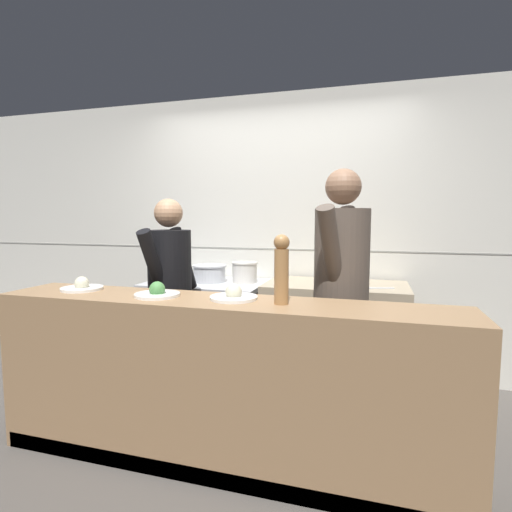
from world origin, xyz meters
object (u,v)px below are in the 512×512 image
Objects in this scene: braising_pot at (245,272)px; chefs_knife at (367,288)px; pepper_mill at (281,268)px; plated_dish_dessert at (234,295)px; stock_pot at (174,271)px; chef_head_cook at (170,293)px; plated_dish_main at (82,287)px; plated_dish_appetiser at (157,293)px; chef_sous at (341,288)px; oven_range at (207,328)px; sauce_pot at (210,273)px.

chefs_knife is (1.07, -0.21, -0.05)m from braising_pot.
plated_dish_dessert is at bearing 170.82° from pepper_mill.
stock_pot is 1.82m from pepper_mill.
braising_pot is 0.82m from chef_head_cook.
plated_dish_main is 0.17× the size of chef_head_cook.
chefs_knife is 1.29× the size of plated_dish_appetiser.
braising_pot is 1.44m from plated_dish_main.
chef_sous reaches higher than chef_head_cook.
plated_dish_appetiser is 0.78m from pepper_mill.
chefs_knife is 0.22× the size of chef_head_cook.
chef_head_cook reaches higher than oven_range.
pepper_mill reaches higher than plated_dish_appetiser.
oven_range is 3.48× the size of stock_pot.
oven_range is 0.64m from braising_pot.
plated_dish_dessert is 0.72× the size of pepper_mill.
plated_dish_main reaches higher than stock_pot.
chef_sous is at bearing 43.09° from plated_dish_dessert.
oven_range is 4.55× the size of braising_pot.
sauce_pot reaches higher than oven_range.
plated_dish_appetiser reaches higher than braising_pot.
chef_sous reaches higher than pepper_mill.
chef_head_cook is (-0.01, -0.67, 0.45)m from oven_range.
sauce_pot is at bearing 173.10° from chefs_knife.
stock_pot is 1.20m from plated_dish_main.
stock_pot is 0.80× the size of pepper_mill.
chef_sous reaches higher than chefs_knife.
plated_dish_main is 1.05m from plated_dish_dessert.
pepper_mill reaches higher than sauce_pot.
braising_pot is at bearing 4.26° from stock_pot.
plated_dish_dessert is (1.05, -0.00, 0.00)m from plated_dish_main.
chef_head_cook is at bearing -166.16° from chef_sous.
plated_dish_appetiser is 0.71× the size of pepper_mill.
plated_dish_main is 0.95× the size of plated_dish_dessert.
plated_dish_appetiser is at bearing -95.61° from braising_pot.
chef_head_cook reaches higher than braising_pot.
stock_pot is at bearing 136.38° from pepper_mill.
pepper_mill reaches higher than plated_dish_dessert.
plated_dish_appetiser is at bearing -174.22° from plated_dish_dessert.
pepper_mill reaches higher than plated_dish_main.
stock_pot is 1.72m from chef_sous.
stock_pot reaches higher than oven_range.
plated_dish_appetiser is (0.55, -1.25, 0.05)m from stock_pot.
plated_dish_dessert is at bearing -31.28° from chef_head_cook.
chef_sous is at bearing -28.75° from sauce_pot.
plated_dish_main is at bearing -148.66° from chef_sous.
stock_pot is at bearing 88.61° from plated_dish_main.
plated_dish_dessert is at bearing -49.71° from stock_pot.
sauce_pot is 1.40m from chefs_knife.
braising_pot is 1.30m from plated_dish_appetiser.
pepper_mill is 0.24× the size of chef_head_cook.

